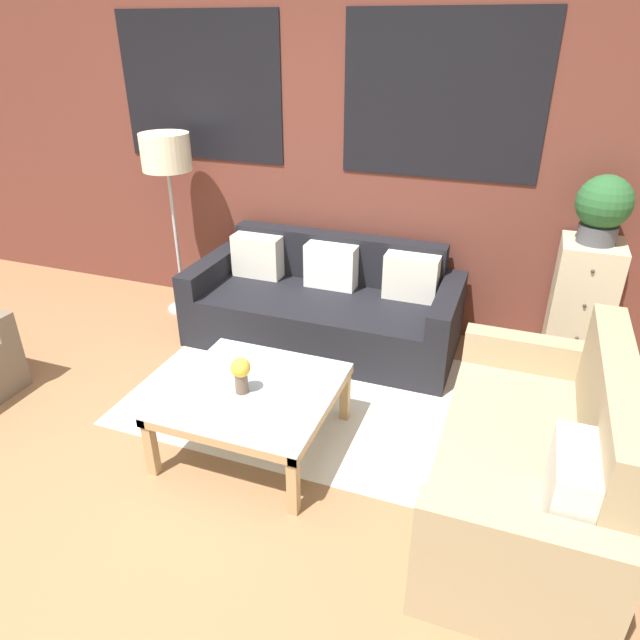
% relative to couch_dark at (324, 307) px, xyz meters
% --- Properties ---
extents(ground_plane, '(16.00, 16.00, 0.00)m').
position_rel_couch_dark_xyz_m(ground_plane, '(-0.26, -1.95, -0.28)').
color(ground_plane, '#8E6642').
extents(wall_back_brick, '(8.40, 0.09, 2.80)m').
position_rel_couch_dark_xyz_m(wall_back_brick, '(-0.26, 0.49, 1.12)').
color(wall_back_brick, brown).
rests_on(wall_back_brick, ground_plane).
extents(rug, '(2.09, 1.58, 0.00)m').
position_rel_couch_dark_xyz_m(rug, '(0.05, -0.75, -0.28)').
color(rug, silver).
rests_on(rug, ground_plane).
extents(couch_dark, '(2.04, 0.88, 0.78)m').
position_rel_couch_dark_xyz_m(couch_dark, '(0.00, 0.00, 0.00)').
color(couch_dark, black).
rests_on(couch_dark, ground_plane).
extents(settee_vintage, '(0.80, 1.60, 0.92)m').
position_rel_couch_dark_xyz_m(settee_vintage, '(1.58, -1.36, 0.02)').
color(settee_vintage, tan).
rests_on(settee_vintage, ground_plane).
extents(coffee_table, '(0.92, 0.92, 0.39)m').
position_rel_couch_dark_xyz_m(coffee_table, '(0.05, -1.35, 0.05)').
color(coffee_table, silver).
rests_on(coffee_table, ground_plane).
extents(floor_lamp, '(0.39, 0.39, 1.50)m').
position_rel_couch_dark_xyz_m(floor_lamp, '(-1.35, 0.09, 1.01)').
color(floor_lamp, '#B2B2B7').
rests_on(floor_lamp, ground_plane).
extents(drawer_cabinet, '(0.40, 0.43, 0.97)m').
position_rel_couch_dark_xyz_m(drawer_cabinet, '(1.81, 0.20, 0.20)').
color(drawer_cabinet, '#C6B793').
rests_on(drawer_cabinet, ground_plane).
extents(potted_plant, '(0.35, 0.35, 0.44)m').
position_rel_couch_dark_xyz_m(potted_plant, '(1.81, 0.20, 0.92)').
color(potted_plant, '#47474C').
rests_on(potted_plant, drawer_cabinet).
extents(flower_vase, '(0.11, 0.11, 0.22)m').
position_rel_couch_dark_xyz_m(flower_vase, '(0.01, -1.40, 0.24)').
color(flower_vase, brown).
rests_on(flower_vase, coffee_table).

